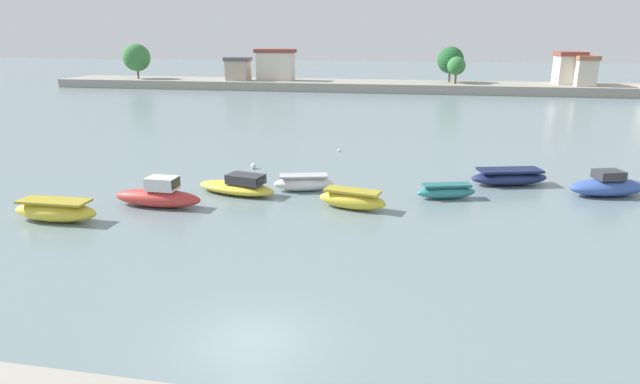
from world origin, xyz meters
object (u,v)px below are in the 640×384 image
(moored_boat_6, at_px, (509,177))
(mooring_buoy_1, at_px, (254,166))
(moored_boat_2, at_px, (238,186))
(moored_boat_7, at_px, (608,186))
(moored_boat_0, at_px, (56,211))
(moored_boat_1, at_px, (158,196))
(moored_boat_4, at_px, (352,200))
(moored_boat_5, at_px, (446,191))
(mooring_buoy_0, at_px, (339,150))
(moored_boat_3, at_px, (304,183))

(moored_boat_6, xyz_separation_m, mooring_buoy_1, (-18.53, 1.02, -0.31))
(moored_boat_2, distance_m, moored_boat_7, 23.58)
(moored_boat_0, relative_size, moored_boat_2, 0.84)
(moored_boat_1, xyz_separation_m, moored_boat_4, (11.37, 1.74, -0.11))
(moored_boat_5, relative_size, mooring_buoy_0, 14.87)
(moored_boat_6, bearing_deg, moored_boat_7, -29.92)
(mooring_buoy_0, distance_m, mooring_buoy_1, 9.12)
(moored_boat_4, height_order, moored_boat_5, moored_boat_4)
(moored_boat_4, xyz_separation_m, mooring_buoy_0, (-3.17, 15.48, -0.42))
(moored_boat_0, xyz_separation_m, mooring_buoy_1, (7.02, 13.39, -0.37))
(moored_boat_6, height_order, moored_boat_7, moored_boat_7)
(moored_boat_0, height_order, moored_boat_5, moored_boat_0)
(moored_boat_1, relative_size, mooring_buoy_0, 20.97)
(moored_boat_5, bearing_deg, moored_boat_4, -166.51)
(moored_boat_3, bearing_deg, moored_boat_2, -174.02)
(moored_boat_7, bearing_deg, moored_boat_3, 171.03)
(moored_boat_6, bearing_deg, moored_boat_0, -169.56)
(moored_boat_1, bearing_deg, moored_boat_2, 42.88)
(moored_boat_1, bearing_deg, moored_boat_6, 23.95)
(moored_boat_3, height_order, mooring_buoy_1, moored_boat_3)
(moored_boat_0, bearing_deg, moored_boat_6, 25.26)
(moored_boat_2, relative_size, moored_boat_4, 1.35)
(mooring_buoy_1, bearing_deg, moored_boat_3, -45.07)
(mooring_buoy_0, relative_size, mooring_buoy_1, 0.62)
(moored_boat_7, bearing_deg, mooring_buoy_0, 135.99)
(mooring_buoy_0, bearing_deg, moored_boat_5, -54.88)
(moored_boat_4, height_order, mooring_buoy_1, moored_boat_4)
(moored_boat_7, bearing_deg, moored_boat_5, 177.71)
(mooring_buoy_0, height_order, mooring_buoy_1, mooring_buoy_1)
(moored_boat_1, relative_size, moored_boat_7, 1.02)
(moored_boat_4, distance_m, mooring_buoy_0, 15.81)
(moored_boat_0, relative_size, moored_boat_1, 0.89)
(mooring_buoy_1, bearing_deg, moored_boat_2, -80.75)
(moored_boat_2, bearing_deg, mooring_buoy_0, 85.02)
(moored_boat_3, distance_m, moored_boat_5, 9.14)
(moored_boat_0, relative_size, moored_boat_4, 1.13)
(moored_boat_3, height_order, mooring_buoy_0, moored_boat_3)
(moored_boat_2, relative_size, moored_boat_6, 1.04)
(moored_boat_0, xyz_separation_m, moored_boat_7, (31.32, 10.87, 0.04))
(moored_boat_6, bearing_deg, moored_boat_2, -177.70)
(moored_boat_1, xyz_separation_m, moored_boat_2, (3.77, 3.37, -0.16))
(moored_boat_2, height_order, moored_boat_4, moored_boat_2)
(moored_boat_5, relative_size, mooring_buoy_1, 9.21)
(moored_boat_7, height_order, mooring_buoy_1, moored_boat_7)
(moored_boat_1, distance_m, mooring_buoy_1, 10.32)
(moored_boat_3, relative_size, moored_boat_5, 1.06)
(moored_boat_7, distance_m, mooring_buoy_0, 21.20)
(moored_boat_4, height_order, moored_boat_7, moored_boat_7)
(moored_boat_1, distance_m, moored_boat_7, 28.00)
(moored_boat_2, height_order, moored_boat_3, moored_boat_2)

